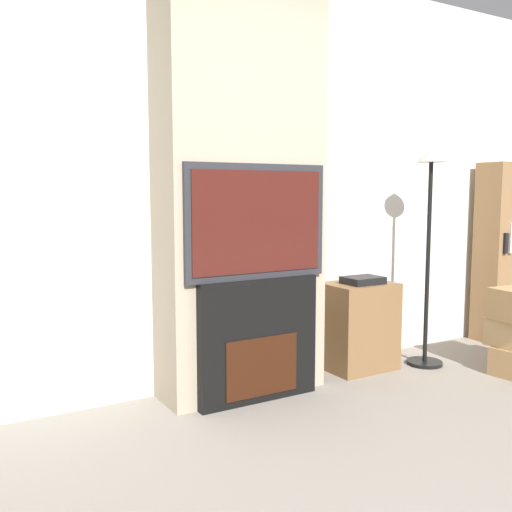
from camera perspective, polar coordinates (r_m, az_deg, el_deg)
The scene contains 7 objects.
wall_back at distance 3.67m, azimuth -3.18°, elevation 8.05°, with size 6.00×0.06×2.70m.
chimney_breast at distance 3.49m, azimuth -1.55°, elevation 8.14°, with size 1.02×0.37×2.70m.
fireplace at distance 3.44m, azimuth 0.01°, elevation -8.40°, with size 0.78×0.15×0.74m.
television at distance 3.33m, azimuth 0.03°, elevation 3.44°, with size 0.92×0.07×0.67m.
floor_lamp at distance 4.21m, azimuth 16.94°, elevation 3.34°, with size 0.25×0.25×1.55m.
media_stand at distance 4.10m, azimuth 10.21°, elevation -6.80°, with size 0.48×0.36×0.66m.
bookshelf at distance 5.21m, azimuth 23.43°, elevation 0.37°, with size 0.45×0.28×1.49m.
Camera 1 is at (-1.69, -1.23, 1.24)m, focal length 40.00 mm.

